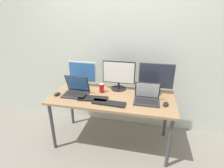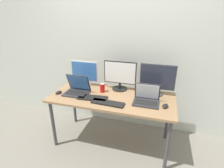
% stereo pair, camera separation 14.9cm
% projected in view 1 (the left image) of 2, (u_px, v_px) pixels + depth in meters
% --- Properties ---
extents(ground_plane, '(16.00, 16.00, 0.00)m').
position_uv_depth(ground_plane, '(112.00, 141.00, 2.61)').
color(ground_plane, gray).
extents(wall_back, '(7.00, 0.08, 2.60)m').
position_uv_depth(wall_back, '(120.00, 46.00, 2.64)').
color(wall_back, silver).
rests_on(wall_back, ground).
extents(work_desk, '(1.63, 0.73, 0.74)m').
position_uv_depth(work_desk, '(112.00, 101.00, 2.35)').
color(work_desk, '#424247').
rests_on(work_desk, ground).
extents(monitor_left, '(0.41, 0.17, 0.38)m').
position_uv_depth(monitor_left, '(82.00, 73.00, 2.58)').
color(monitor_left, silver).
rests_on(monitor_left, work_desk).
extents(monitor_center, '(0.46, 0.22, 0.41)m').
position_uv_depth(monitor_center, '(119.00, 75.00, 2.47)').
color(monitor_center, black).
rests_on(monitor_center, work_desk).
extents(monitor_right, '(0.46, 0.19, 0.42)m').
position_uv_depth(monitor_right, '(156.00, 78.00, 2.34)').
color(monitor_right, '#38383D').
rests_on(monitor_right, work_desk).
extents(laptop_silver, '(0.32, 0.26, 0.26)m').
position_uv_depth(laptop_silver, '(76.00, 90.00, 2.37)').
color(laptop_silver, '#2D2D33').
rests_on(laptop_silver, work_desk).
extents(laptop_secondary, '(0.31, 0.23, 0.24)m').
position_uv_depth(laptop_secondary, '(147.00, 97.00, 2.18)').
color(laptop_secondary, '#2D2D33').
rests_on(laptop_secondary, work_desk).
extents(keyboard_main, '(0.42, 0.14, 0.02)m').
position_uv_depth(keyboard_main, '(109.00, 103.00, 2.14)').
color(keyboard_main, black).
rests_on(keyboard_main, work_desk).
extents(keyboard_aux, '(0.39, 0.17, 0.02)m').
position_uv_depth(keyboard_aux, '(93.00, 99.00, 2.25)').
color(keyboard_aux, black).
rests_on(keyboard_aux, work_desk).
extents(mouse_by_keyboard, '(0.08, 0.11, 0.04)m').
position_uv_depth(mouse_by_keyboard, '(57.00, 94.00, 2.35)').
color(mouse_by_keyboard, black).
rests_on(mouse_by_keyboard, work_desk).
extents(mouse_by_laptop, '(0.09, 0.12, 0.04)m').
position_uv_depth(mouse_by_laptop, '(166.00, 104.00, 2.10)').
color(mouse_by_laptop, black).
rests_on(mouse_by_laptop, work_desk).
extents(soda_can_near_keyboard, '(0.07, 0.07, 0.13)m').
position_uv_depth(soda_can_near_keyboard, '(102.00, 88.00, 2.42)').
color(soda_can_near_keyboard, red).
rests_on(soda_can_near_keyboard, work_desk).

